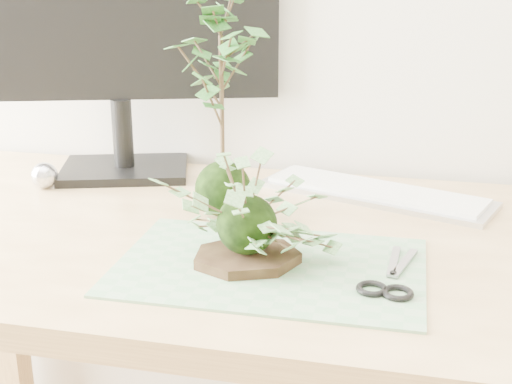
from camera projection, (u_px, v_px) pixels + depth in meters
desk at (303, 288)px, 1.14m from camera, size 1.60×0.70×0.74m
cutting_mat at (270, 266)px, 1.00m from camera, size 0.43×0.29×0.00m
stone_dish at (247, 257)px, 1.01m from camera, size 0.21×0.21×0.01m
ivy_kokedama at (247, 197)px, 0.98m from camera, size 0.30×0.30×0.17m
maple_kokedama at (221, 50)px, 1.11m from camera, size 0.26×0.26×0.39m
keyboard at (375, 192)px, 1.29m from camera, size 0.44×0.26×0.02m
monitor at (117, 13)px, 1.34m from camera, size 0.60×0.24×0.54m
foil_ball at (44, 175)px, 1.33m from camera, size 0.05×0.05×0.05m
scissors at (391, 284)px, 0.94m from camera, size 0.08×0.17×0.01m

